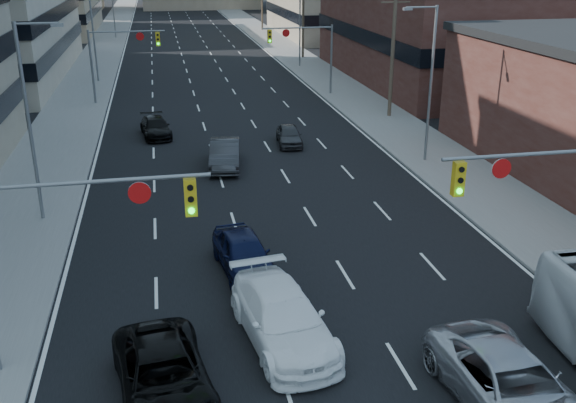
# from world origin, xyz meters

# --- Properties ---
(road_surface) EXTENTS (18.00, 300.00, 0.02)m
(road_surface) POSITION_xyz_m (0.00, 130.00, 0.01)
(road_surface) COLOR black
(road_surface) RESTS_ON ground
(sidewalk_left) EXTENTS (5.00, 300.00, 0.15)m
(sidewalk_left) POSITION_xyz_m (-11.50, 130.00, 0.07)
(sidewalk_left) COLOR slate
(sidewalk_left) RESTS_ON ground
(sidewalk_right) EXTENTS (5.00, 300.00, 0.15)m
(sidewalk_right) POSITION_xyz_m (11.50, 130.00, 0.07)
(sidewalk_right) COLOR slate
(sidewalk_right) RESTS_ON ground
(storefront_right_mid) EXTENTS (20.00, 30.00, 9.00)m
(storefront_right_mid) POSITION_xyz_m (24.00, 50.00, 4.50)
(storefront_right_mid) COLOR #472119
(storefront_right_mid) RESTS_ON ground
(signal_near_left) EXTENTS (6.59, 0.33, 6.00)m
(signal_near_left) POSITION_xyz_m (-7.45, 8.00, 4.33)
(signal_near_left) COLOR slate
(signal_near_left) RESTS_ON ground
(signal_near_right) EXTENTS (6.59, 0.33, 6.00)m
(signal_near_right) POSITION_xyz_m (7.45, 8.00, 4.33)
(signal_near_right) COLOR slate
(signal_near_right) RESTS_ON ground
(signal_far_left) EXTENTS (6.09, 0.33, 6.00)m
(signal_far_left) POSITION_xyz_m (-7.68, 45.00, 4.30)
(signal_far_left) COLOR slate
(signal_far_left) RESTS_ON ground
(signal_far_right) EXTENTS (6.09, 0.33, 6.00)m
(signal_far_right) POSITION_xyz_m (7.68, 45.00, 4.30)
(signal_far_right) COLOR slate
(signal_far_right) RESTS_ON ground
(utility_pole_block) EXTENTS (2.20, 0.28, 11.00)m
(utility_pole_block) POSITION_xyz_m (12.20, 36.00, 5.78)
(utility_pole_block) COLOR #4C3D2D
(utility_pole_block) RESTS_ON ground
(utility_pole_midblock) EXTENTS (2.20, 0.28, 11.00)m
(utility_pole_midblock) POSITION_xyz_m (12.20, 66.00, 5.78)
(utility_pole_midblock) COLOR #4C3D2D
(utility_pole_midblock) RESTS_ON ground
(streetlight_left_near) EXTENTS (2.03, 0.22, 9.00)m
(streetlight_left_near) POSITION_xyz_m (-10.34, 20.00, 5.05)
(streetlight_left_near) COLOR slate
(streetlight_left_near) RESTS_ON ground
(streetlight_left_mid) EXTENTS (2.03, 0.22, 9.00)m
(streetlight_left_mid) POSITION_xyz_m (-10.34, 55.00, 5.05)
(streetlight_left_mid) COLOR slate
(streetlight_left_mid) RESTS_ON ground
(streetlight_left_far) EXTENTS (2.03, 0.22, 9.00)m
(streetlight_left_far) POSITION_xyz_m (-10.34, 90.00, 5.05)
(streetlight_left_far) COLOR slate
(streetlight_left_far) RESTS_ON ground
(streetlight_right_near) EXTENTS (2.03, 0.22, 9.00)m
(streetlight_right_near) POSITION_xyz_m (10.34, 25.00, 5.05)
(streetlight_right_near) COLOR slate
(streetlight_right_near) RESTS_ON ground
(streetlight_right_far) EXTENTS (2.03, 0.22, 9.00)m
(streetlight_right_far) POSITION_xyz_m (10.34, 60.00, 5.05)
(streetlight_right_far) COLOR slate
(streetlight_right_far) RESTS_ON ground
(black_pickup) EXTENTS (3.13, 5.61, 1.48)m
(black_pickup) POSITION_xyz_m (-5.20, 5.84, 0.74)
(black_pickup) COLOR black
(black_pickup) RESTS_ON ground
(white_van) EXTENTS (3.13, 6.09, 1.69)m
(white_van) POSITION_xyz_m (-1.43, 8.05, 0.85)
(white_van) COLOR white
(white_van) RESTS_ON ground
(silver_suv) EXTENTS (3.07, 6.06, 1.64)m
(silver_suv) POSITION_xyz_m (3.93, 3.46, 0.82)
(silver_suv) COLOR #A7A6AB
(silver_suv) RESTS_ON ground
(sedan_blue) EXTENTS (2.36, 4.73, 1.55)m
(sedan_blue) POSITION_xyz_m (-2.00, 13.12, 0.78)
(sedan_blue) COLOR black
(sedan_blue) RESTS_ON ground
(sedan_grey_center) EXTENTS (2.29, 5.01, 1.59)m
(sedan_grey_center) POSITION_xyz_m (-1.32, 26.31, 0.80)
(sedan_grey_center) COLOR #2C2C2E
(sedan_grey_center) RESTS_ON ground
(sedan_black_far) EXTENTS (2.29, 4.57, 1.28)m
(sedan_black_far) POSITION_xyz_m (-5.20, 33.98, 0.64)
(sedan_black_far) COLOR black
(sedan_black_far) RESTS_ON ground
(sedan_grey_right) EXTENTS (1.85, 3.88, 1.28)m
(sedan_grey_right) POSITION_xyz_m (3.28, 30.21, 0.64)
(sedan_grey_right) COLOR #2E2E31
(sedan_grey_right) RESTS_ON ground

